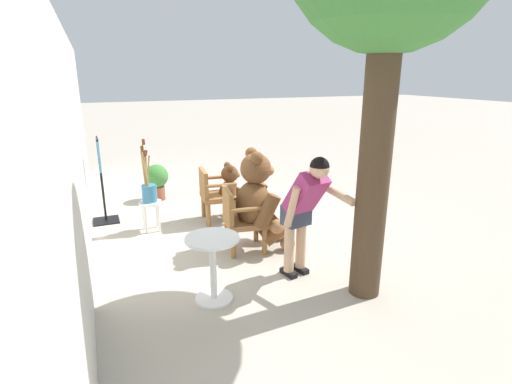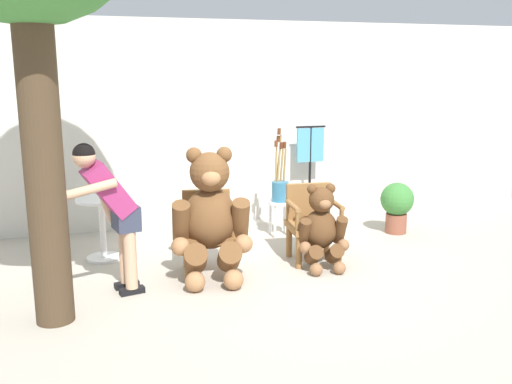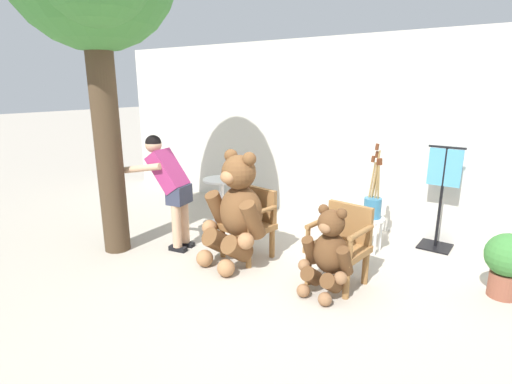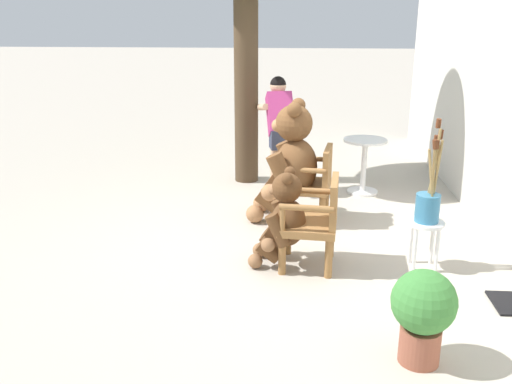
{
  "view_description": "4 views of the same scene",
  "coord_description": "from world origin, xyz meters",
  "px_view_note": "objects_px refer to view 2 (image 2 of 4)",
  "views": [
    {
      "loc": [
        -5.31,
        2.15,
        2.32
      ],
      "look_at": [
        -0.37,
        0.11,
        0.72
      ],
      "focal_mm": 28.0,
      "sensor_mm": 36.0,
      "label": 1
    },
    {
      "loc": [
        -1.82,
        -5.37,
        2.15
      ],
      "look_at": [
        -0.1,
        0.29,
        0.87
      ],
      "focal_mm": 40.0,
      "sensor_mm": 36.0,
      "label": 2
    },
    {
      "loc": [
        2.21,
        -3.36,
        2.12
      ],
      "look_at": [
        -0.4,
        0.26,
        0.91
      ],
      "focal_mm": 28.0,
      "sensor_mm": 36.0,
      "label": 3
    },
    {
      "loc": [
        5.57,
        0.24,
        2.33
      ],
      "look_at": [
        0.23,
        -0.14,
        0.59
      ],
      "focal_mm": 40.0,
      "sensor_mm": 36.0,
      "label": 4
    }
  ],
  "objects_px": {
    "teddy_bear_small": "(322,228)",
    "brush_bucket": "(280,186)",
    "potted_plant": "(397,204)",
    "wooden_chair_right": "(312,220)",
    "teddy_bear_large": "(211,216)",
    "clothing_display_stand": "(310,171)",
    "wooden_chair_left": "(208,229)",
    "white_stool": "(280,209)",
    "person_visitor": "(111,204)",
    "round_side_table": "(102,222)"
  },
  "relations": [
    {
      "from": "wooden_chair_left",
      "to": "person_visitor",
      "type": "relative_size",
      "value": 0.58
    },
    {
      "from": "wooden_chair_right",
      "to": "potted_plant",
      "type": "xyz_separation_m",
      "value": [
        1.5,
        0.68,
        -0.07
      ]
    },
    {
      "from": "brush_bucket",
      "to": "wooden_chair_left",
      "type": "bearing_deg",
      "value": -139.13
    },
    {
      "from": "wooden_chair_left",
      "to": "teddy_bear_large",
      "type": "xyz_separation_m",
      "value": [
        -0.02,
        -0.25,
        0.21
      ]
    },
    {
      "from": "person_visitor",
      "to": "brush_bucket",
      "type": "relative_size",
      "value": 1.57
    },
    {
      "from": "wooden_chair_right",
      "to": "round_side_table",
      "type": "xyz_separation_m",
      "value": [
        -2.29,
        0.7,
        -0.01
      ]
    },
    {
      "from": "teddy_bear_small",
      "to": "white_stool",
      "type": "height_order",
      "value": "teddy_bear_small"
    },
    {
      "from": "teddy_bear_small",
      "to": "brush_bucket",
      "type": "relative_size",
      "value": 0.98
    },
    {
      "from": "round_side_table",
      "to": "clothing_display_stand",
      "type": "bearing_deg",
      "value": 18.02
    },
    {
      "from": "person_visitor",
      "to": "teddy_bear_small",
      "type": "bearing_deg",
      "value": 2.61
    },
    {
      "from": "potted_plant",
      "to": "clothing_display_stand",
      "type": "relative_size",
      "value": 0.5
    },
    {
      "from": "brush_bucket",
      "to": "person_visitor",
      "type": "bearing_deg",
      "value": -147.15
    },
    {
      "from": "round_side_table",
      "to": "wooden_chair_left",
      "type": "bearing_deg",
      "value": -33.16
    },
    {
      "from": "person_visitor",
      "to": "clothing_display_stand",
      "type": "distance_m",
      "value": 3.53
    },
    {
      "from": "wooden_chair_right",
      "to": "teddy_bear_small",
      "type": "relative_size",
      "value": 0.92
    },
    {
      "from": "brush_bucket",
      "to": "potted_plant",
      "type": "xyz_separation_m",
      "value": [
        1.53,
        -0.34,
        -0.26
      ]
    },
    {
      "from": "teddy_bear_large",
      "to": "wooden_chair_right",
      "type": "bearing_deg",
      "value": 11.66
    },
    {
      "from": "wooden_chair_left",
      "to": "clothing_display_stand",
      "type": "height_order",
      "value": "clothing_display_stand"
    },
    {
      "from": "wooden_chair_left",
      "to": "wooden_chair_right",
      "type": "relative_size",
      "value": 1.0
    },
    {
      "from": "clothing_display_stand",
      "to": "wooden_chair_left",
      "type": "bearing_deg",
      "value": -138.28
    },
    {
      "from": "wooden_chair_left",
      "to": "teddy_bear_small",
      "type": "height_order",
      "value": "teddy_bear_small"
    },
    {
      "from": "teddy_bear_large",
      "to": "white_stool",
      "type": "distance_m",
      "value": 1.78
    },
    {
      "from": "teddy_bear_large",
      "to": "white_stool",
      "type": "xyz_separation_m",
      "value": [
        1.2,
        1.27,
        -0.32
      ]
    },
    {
      "from": "wooden_chair_left",
      "to": "clothing_display_stand",
      "type": "xyz_separation_m",
      "value": [
        1.86,
        1.66,
        0.26
      ]
    },
    {
      "from": "brush_bucket",
      "to": "potted_plant",
      "type": "relative_size",
      "value": 1.4
    },
    {
      "from": "teddy_bear_large",
      "to": "potted_plant",
      "type": "distance_m",
      "value": 2.9
    },
    {
      "from": "teddy_bear_large",
      "to": "round_side_table",
      "type": "height_order",
      "value": "teddy_bear_large"
    },
    {
      "from": "person_visitor",
      "to": "brush_bucket",
      "type": "distance_m",
      "value": 2.62
    },
    {
      "from": "teddy_bear_small",
      "to": "white_stool",
      "type": "distance_m",
      "value": 1.31
    },
    {
      "from": "teddy_bear_small",
      "to": "brush_bucket",
      "type": "height_order",
      "value": "brush_bucket"
    },
    {
      "from": "wooden_chair_left",
      "to": "brush_bucket",
      "type": "height_order",
      "value": "brush_bucket"
    },
    {
      "from": "wooden_chair_left",
      "to": "wooden_chair_right",
      "type": "xyz_separation_m",
      "value": [
        1.22,
        0.0,
        0.0
      ]
    },
    {
      "from": "round_side_table",
      "to": "potted_plant",
      "type": "relative_size",
      "value": 1.06
    },
    {
      "from": "teddy_bear_large",
      "to": "brush_bucket",
      "type": "bearing_deg",
      "value": 46.75
    },
    {
      "from": "teddy_bear_small",
      "to": "clothing_display_stand",
      "type": "height_order",
      "value": "clothing_display_stand"
    },
    {
      "from": "teddy_bear_small",
      "to": "wooden_chair_left",
      "type": "bearing_deg",
      "value": 166.41
    },
    {
      "from": "wooden_chair_right",
      "to": "white_stool",
      "type": "xyz_separation_m",
      "value": [
        -0.03,
        1.02,
        -0.11
      ]
    },
    {
      "from": "white_stool",
      "to": "potted_plant",
      "type": "relative_size",
      "value": 0.68
    },
    {
      "from": "wooden_chair_right",
      "to": "teddy_bear_large",
      "type": "distance_m",
      "value": 1.28
    },
    {
      "from": "wooden_chair_right",
      "to": "potted_plant",
      "type": "relative_size",
      "value": 1.26
    },
    {
      "from": "teddy_bear_large",
      "to": "clothing_display_stand",
      "type": "height_order",
      "value": "teddy_bear_large"
    },
    {
      "from": "white_stool",
      "to": "brush_bucket",
      "type": "relative_size",
      "value": 0.48
    },
    {
      "from": "round_side_table",
      "to": "person_visitor",
      "type": "bearing_deg",
      "value": -86.57
    },
    {
      "from": "wooden_chair_left",
      "to": "round_side_table",
      "type": "xyz_separation_m",
      "value": [
        -1.07,
        0.7,
        -0.01
      ]
    },
    {
      "from": "white_stool",
      "to": "brush_bucket",
      "type": "height_order",
      "value": "brush_bucket"
    },
    {
      "from": "wooden_chair_right",
      "to": "brush_bucket",
      "type": "relative_size",
      "value": 0.9
    },
    {
      "from": "wooden_chair_left",
      "to": "white_stool",
      "type": "xyz_separation_m",
      "value": [
        1.18,
        1.02,
        -0.11
      ]
    },
    {
      "from": "teddy_bear_small",
      "to": "brush_bucket",
      "type": "bearing_deg",
      "value": 90.99
    },
    {
      "from": "wooden_chair_right",
      "to": "brush_bucket",
      "type": "distance_m",
      "value": 1.04
    },
    {
      "from": "wooden_chair_right",
      "to": "clothing_display_stand",
      "type": "bearing_deg",
      "value": 68.83
    }
  ]
}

